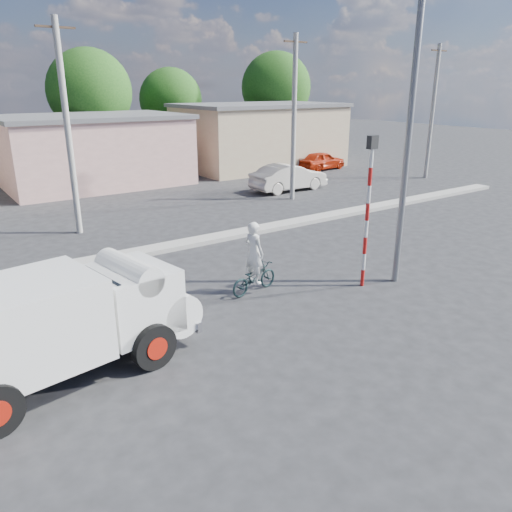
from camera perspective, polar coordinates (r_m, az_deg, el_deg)
ground_plane at (r=12.16m, az=6.67°, el=-8.84°), size 120.00×120.00×0.00m
median at (r=18.39m, az=-10.01°, el=1.03°), size 40.00×0.80×0.16m
truck at (r=10.65m, az=-20.98°, el=-6.89°), size 5.60×2.79×2.21m
bicycle at (r=14.24m, az=-0.23°, el=-2.50°), size 1.73×0.86×0.87m
cyclist at (r=14.08m, az=-0.23°, el=-0.76°), size 0.54×0.72×1.79m
car_cream at (r=28.41m, az=3.77°, el=8.97°), size 4.53×1.60×1.49m
car_red at (r=35.89m, az=7.46°, el=10.77°), size 3.92×1.91×1.29m
traffic_pole at (r=14.43m, az=12.71°, el=6.28°), size 0.28×0.18×4.36m
streetlight at (r=14.64m, az=16.88°, el=15.51°), size 2.34×0.22×9.00m
building_row at (r=31.29m, az=-19.67°, el=11.43°), size 37.80×7.30×4.44m
tree_row at (r=38.04m, az=-19.00°, el=16.99°), size 43.62×7.43×8.42m
utility_poles at (r=22.61m, az=-7.43°, el=14.79°), size 35.40×0.24×8.00m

